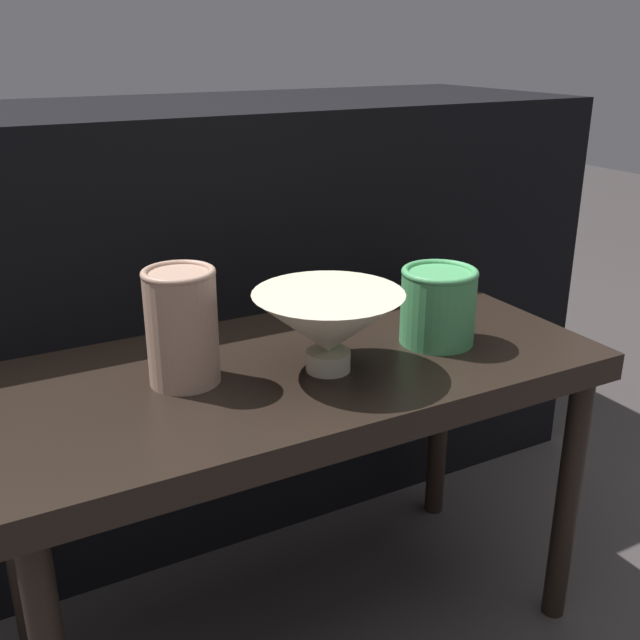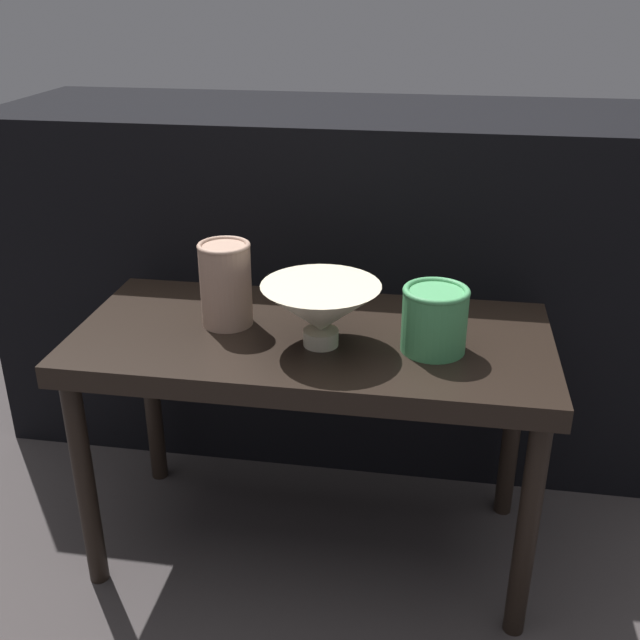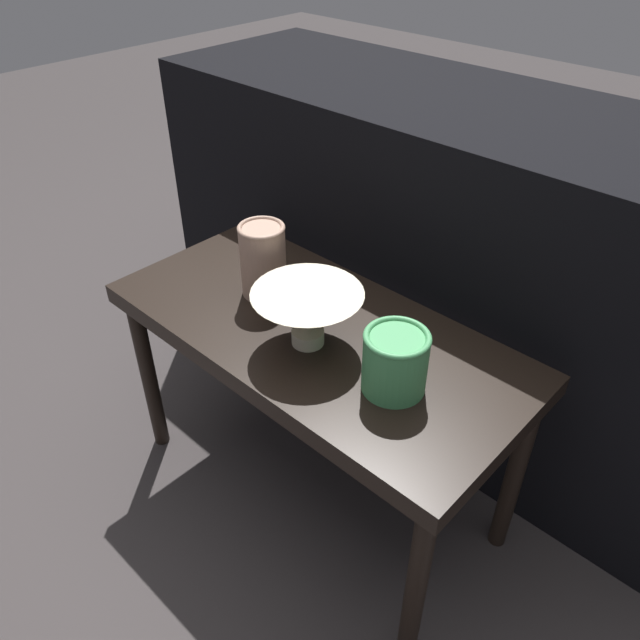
# 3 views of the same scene
# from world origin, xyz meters

# --- Properties ---
(ground_plane) EXTENTS (8.00, 8.00, 0.00)m
(ground_plane) POSITION_xyz_m (0.00, 0.00, 0.00)
(ground_plane) COLOR #383333
(table) EXTENTS (0.84, 0.40, 0.47)m
(table) POSITION_xyz_m (0.00, 0.00, 0.42)
(table) COLOR black
(table) RESTS_ON ground_plane
(couch_backdrop) EXTENTS (1.59, 0.50, 0.78)m
(couch_backdrop) POSITION_xyz_m (0.00, 0.50, 0.39)
(couch_backdrop) COLOR black
(couch_backdrop) RESTS_ON ground_plane
(bowl) EXTENTS (0.20, 0.20, 0.11)m
(bowl) POSITION_xyz_m (0.02, -0.04, 0.54)
(bowl) COLOR beige
(bowl) RESTS_ON table
(vase_textured_left) EXTENTS (0.09, 0.09, 0.15)m
(vase_textured_left) POSITION_xyz_m (-0.16, 0.01, 0.55)
(vase_textured_left) COLOR tan
(vase_textured_left) RESTS_ON table
(vase_colorful_right) EXTENTS (0.11, 0.11, 0.11)m
(vase_colorful_right) POSITION_xyz_m (0.21, -0.03, 0.53)
(vase_colorful_right) COLOR #47995B
(vase_colorful_right) RESTS_ON table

